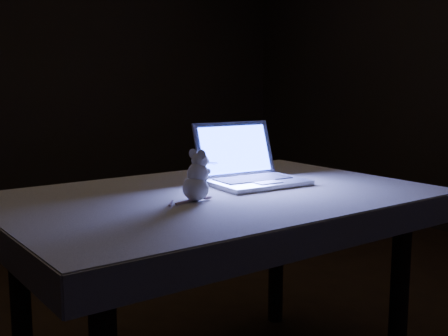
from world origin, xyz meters
TOP-DOWN VIEW (x-y plane):
  - floor at (0.00, 0.00)m, footprint 5.00×5.00m
  - back_wall at (0.00, 2.50)m, footprint 4.50×0.04m
  - table at (-0.23, -0.47)m, footprint 1.32×0.88m
  - tablecloth at (-0.32, -0.46)m, footprint 1.41×0.97m
  - laptop at (-0.04, -0.43)m, footprint 0.33×0.29m
  - plush_mouse at (-0.35, -0.54)m, footprint 0.12×0.12m

SIDE VIEW (x-z plane):
  - floor at x=0.00m, z-range 0.00..0.00m
  - table at x=-0.23m, z-range 0.00..0.69m
  - tablecloth at x=-0.32m, z-range 0.60..0.69m
  - plush_mouse at x=-0.35m, z-range 0.69..0.85m
  - laptop at x=-0.04m, z-range 0.69..0.91m
  - back_wall at x=0.00m, z-range 0.00..2.60m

